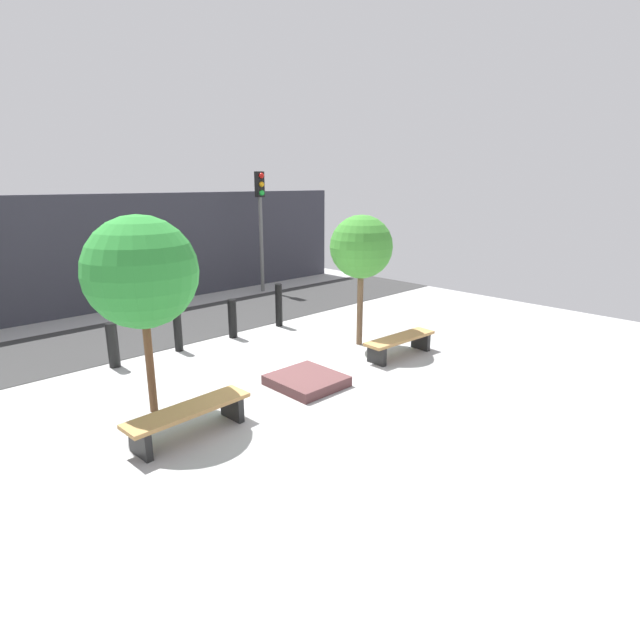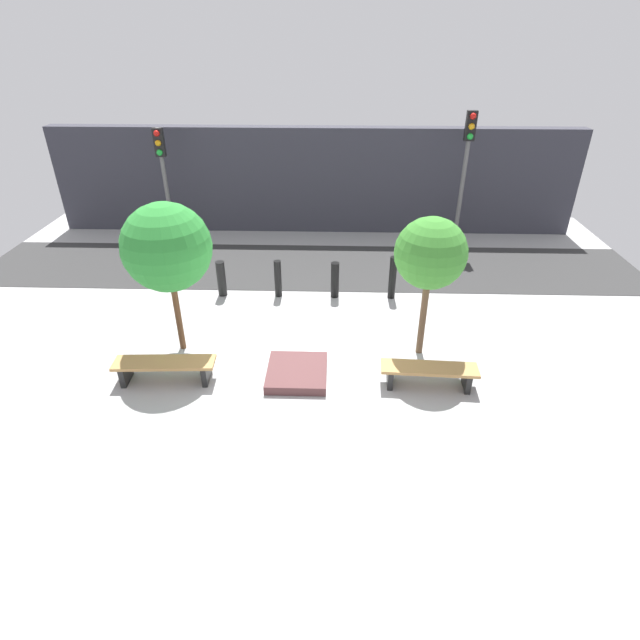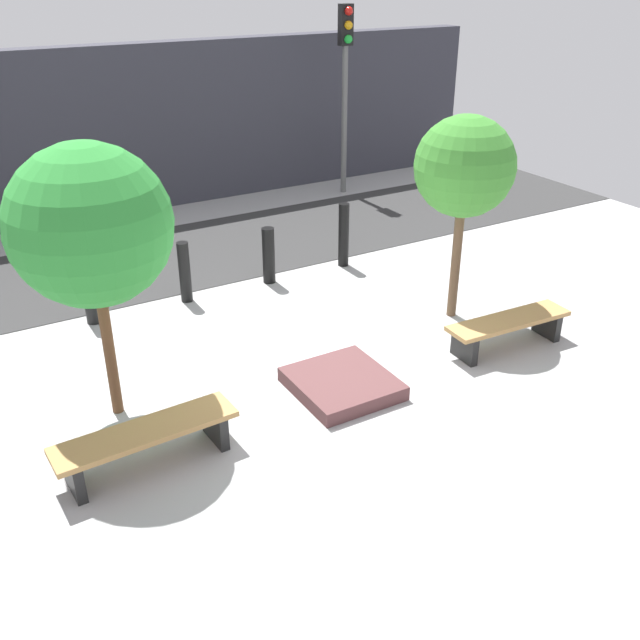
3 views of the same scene
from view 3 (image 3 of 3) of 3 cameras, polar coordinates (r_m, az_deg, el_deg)
The scene contains 13 objects.
ground_plane at distance 8.92m, azimuth 0.09°, elevation -4.15°, with size 18.00×18.00×0.00m, color #A3A3A3.
road_strip at distance 12.68m, azimuth -10.50°, elevation 5.19°, with size 18.00×3.04×0.01m, color #323232.
building_facade at distance 14.98m, azimuth -15.25°, elevation 14.45°, with size 16.20×0.50×3.20m, color #33333D.
bench_left at distance 7.43m, azimuth -13.71°, elevation -9.22°, with size 1.87×0.56×0.44m.
bench_right at distance 9.64m, azimuth 14.81°, elevation -0.51°, with size 1.77×0.53×0.42m.
planter_bed at distance 8.51m, azimuth 1.78°, elevation -5.11°, with size 1.12×1.18×0.18m, color brown.
tree_behind_left_bench at distance 7.54m, azimuth -17.92°, elevation 7.16°, with size 1.68×1.68×3.06m.
tree_behind_right_bench at distance 9.74m, azimuth 11.49°, elevation 11.85°, with size 1.34×1.34×2.84m.
bollard_far_left at distance 10.42m, azimuth -17.89°, elevation 2.04°, with size 0.21×0.21×0.89m, color black.
bollard_left at distance 10.74m, azimuth -10.77°, elevation 3.78°, with size 0.17×0.17×0.93m, color black.
bollard_center at distance 11.24m, azimuth -4.13°, elevation 5.17°, with size 0.20×0.20×0.90m, color black.
bollard_right at distance 11.84m, azimuth 1.90°, elevation 6.82°, with size 0.17×0.17×1.07m, color black.
traffic_light_mid_west at distance 15.47m, azimuth 2.05°, elevation 19.58°, with size 0.28×0.27×3.82m.
Camera 3 is at (-3.88, -6.58, 4.60)m, focal length 40.00 mm.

